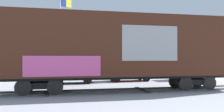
{
  "coord_description": "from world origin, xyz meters",
  "views": [
    {
      "loc": [
        -2.86,
        -13.51,
        2.06
      ],
      "look_at": [
        1.08,
        1.24,
        2.23
      ],
      "focal_mm": 35.83,
      "sensor_mm": 36.0,
      "label": 1
    }
  ],
  "objects_px": {
    "parked_car_black": "(68,73)",
    "parked_car_red": "(129,72)",
    "parked_car_white": "(190,71)",
    "flagpole": "(62,25)",
    "freight_car": "(121,47)"
  },
  "relations": [
    {
      "from": "flagpole",
      "to": "parked_car_red",
      "type": "height_order",
      "value": "flagpole"
    },
    {
      "from": "flagpole",
      "to": "parked_car_white",
      "type": "xyz_separation_m",
      "value": [
        11.69,
        -7.04,
        -5.05
      ]
    },
    {
      "from": "flagpole",
      "to": "parked_car_white",
      "type": "distance_m",
      "value": 14.55
    },
    {
      "from": "freight_car",
      "to": "parked_car_white",
      "type": "xyz_separation_m",
      "value": [
        8.54,
        5.22,
        -1.93
      ]
    },
    {
      "from": "flagpole",
      "to": "parked_car_white",
      "type": "bearing_deg",
      "value": -31.05
    },
    {
      "from": "parked_car_black",
      "to": "parked_car_white",
      "type": "bearing_deg",
      "value": -0.37
    },
    {
      "from": "parked_car_black",
      "to": "parked_car_red",
      "type": "relative_size",
      "value": 1.07
    },
    {
      "from": "flagpole",
      "to": "parked_car_black",
      "type": "bearing_deg",
      "value": -88.45
    },
    {
      "from": "parked_car_black",
      "to": "parked_car_red",
      "type": "bearing_deg",
      "value": 5.25
    },
    {
      "from": "freight_car",
      "to": "parked_car_red",
      "type": "relative_size",
      "value": 3.78
    },
    {
      "from": "parked_car_black",
      "to": "parked_car_red",
      "type": "distance_m",
      "value": 5.47
    },
    {
      "from": "parked_car_black",
      "to": "freight_car",
      "type": "bearing_deg",
      "value": -60.81
    },
    {
      "from": "parked_car_red",
      "to": "parked_car_white",
      "type": "relative_size",
      "value": 0.84
    },
    {
      "from": "parked_car_black",
      "to": "parked_car_white",
      "type": "height_order",
      "value": "parked_car_black"
    },
    {
      "from": "flagpole",
      "to": "parked_car_white",
      "type": "height_order",
      "value": "flagpole"
    }
  ]
}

